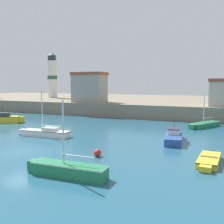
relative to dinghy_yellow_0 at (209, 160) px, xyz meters
name	(u,v)px	position (x,y,z in m)	size (l,w,h in m)	color
ground_plane	(18,152)	(-15.00, -3.12, -0.25)	(200.00, 200.00, 0.00)	#235670
quay_seawall	(153,103)	(-15.00, 40.91, 0.90)	(120.00, 40.00, 2.30)	gray
dinghy_yellow_0	(209,160)	(0.00, 0.00, 0.00)	(1.55, 4.59, 0.53)	yellow
sailboat_white_1	(45,133)	(-17.12, 3.24, 0.17)	(6.21, 1.77, 4.98)	white
motorboat_blue_2	(174,136)	(-3.71, 6.34, 0.27)	(2.28, 5.79, 2.26)	#284C9E
sailboat_green_3	(205,124)	(-1.59, 16.68, 0.14)	(3.65, 5.45, 4.71)	#237A4C
sailboat_green_4	(67,169)	(-7.89, -6.40, 0.21)	(5.49, 1.31, 4.79)	#237A4C
motorboat_yellow_5	(2,119)	(-29.52, 8.87, 0.35)	(6.15, 3.75, 2.41)	yellow
mooring_buoy	(97,153)	(-8.22, -1.62, 0.05)	(0.59, 0.59, 0.59)	red
lighthouse	(52,76)	(-39.00, 34.24, 7.42)	(2.40, 2.40, 11.14)	silver
harbor_shed_near_wharf	(90,87)	(-23.00, 24.19, 4.88)	(6.09, 4.28, 5.62)	gray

